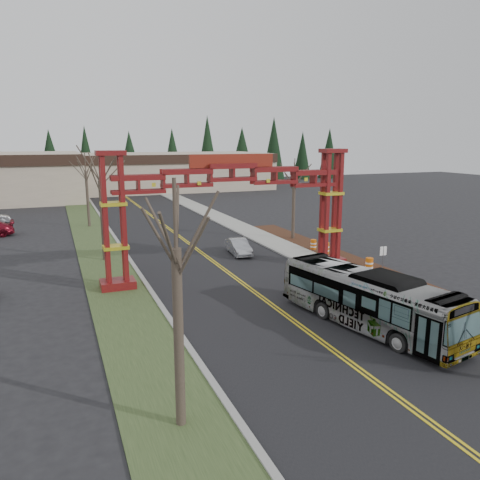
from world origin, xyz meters
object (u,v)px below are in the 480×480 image
bare_tree_median_near (176,250)px  bare_tree_median_far (86,172)px  bare_tree_right_far (294,185)px  silver_sedan (239,247)px  transit_bus (368,299)px  bare_tree_median_mid (100,181)px  street_sign (383,256)px  retail_building_east (168,171)px  barrel_mid (326,249)px  barrel_south (369,265)px  barrel_north (313,245)px  gateway_arch (232,192)px

bare_tree_median_near → bare_tree_median_far: bearing=90.0°
bare_tree_median_far → bare_tree_right_far: bearing=-38.7°
bare_tree_median_far → silver_sedan: bearing=-59.3°
bare_tree_right_far → bare_tree_median_far: bearing=141.3°
transit_bus → bare_tree_median_mid: bare_tree_median_mid is taller
transit_bus → bare_tree_median_near: (-11.17, -4.77, 4.64)m
bare_tree_right_far → street_sign: bare_tree_right_far is taller
retail_building_east → bare_tree_median_mid: bare_tree_median_mid is taller
bare_tree_median_mid → barrel_mid: bare_tree_median_mid is taller
retail_building_east → silver_sedan: size_ratio=9.46×
bare_tree_median_near → barrel_south: size_ratio=7.89×
street_sign → barrel_south: 2.03m
bare_tree_right_far → barrel_mid: bearing=-93.3°
bare_tree_median_far → barrel_north: (17.47, -19.25, -5.64)m
retail_building_east → bare_tree_median_near: 80.13m
bare_tree_median_far → gateway_arch: bearing=-71.6°
bare_tree_median_mid → barrel_mid: bearing=-15.6°
bare_tree_median_near → street_sign: bearing=33.6°
transit_bus → barrel_south: 10.80m
gateway_arch → bare_tree_median_far: size_ratio=2.23×
bare_tree_median_near → silver_sedan: bearing=63.8°
bare_tree_right_far → barrel_south: bare_tree_right_far is taller
street_sign → silver_sedan: bearing=123.2°
bare_tree_median_near → bare_tree_median_far: bare_tree_median_near is taller
bare_tree_median_far → barrel_mid: bare_tree_median_far is taller
barrel_mid → bare_tree_right_far: bearing=86.7°
gateway_arch → barrel_south: bearing=-16.0°
silver_sedan → retail_building_east: bearing=88.3°
silver_sedan → barrel_mid: 7.40m
bare_tree_median_near → barrel_south: (17.71, 13.31, -5.61)m
silver_sedan → barrel_south: bearing=-45.6°
transit_bus → silver_sedan: 17.18m
gateway_arch → barrel_south: gateway_arch is taller
gateway_arch → retail_building_east: bearing=80.8°
transit_bus → bare_tree_median_mid: (-11.17, 19.24, 4.87)m
gateway_arch → street_sign: bearing=-25.1°
barrel_south → street_sign: bearing=-96.2°
retail_building_east → barrel_north: bearing=-90.5°
barrel_south → barrel_north: size_ratio=1.10×
silver_sedan → bare_tree_median_mid: bearing=174.7°
bare_tree_median_mid → bare_tree_median_far: bearing=90.0°
barrel_south → barrel_mid: size_ratio=1.01×
barrel_south → gateway_arch: bearing=164.0°
retail_building_east → transit_bus: 73.62m
transit_bus → bare_tree_median_far: 37.37m
bare_tree_median_near → bare_tree_median_mid: (0.00, 24.01, 0.23)m
bare_tree_median_near → barrel_mid: bearing=47.3°
bare_tree_right_far → gateway_arch: bearing=-136.1°
silver_sedan → street_sign: bearing=-51.2°
bare_tree_right_far → barrel_south: size_ratio=7.00×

